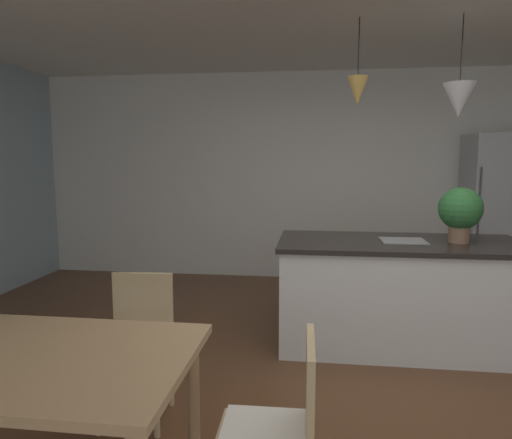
{
  "coord_description": "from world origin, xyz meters",
  "views": [
    {
      "loc": [
        -0.38,
        -2.81,
        1.57
      ],
      "look_at": [
        -0.82,
        0.53,
        1.13
      ],
      "focal_mm": 31.98,
      "sensor_mm": 36.0,
      "label": 1
    }
  ],
  "objects_px": {
    "potted_plant_on_island": "(460,211)",
    "refrigerator": "(498,214)",
    "kitchen_island": "(399,292)",
    "chair_kitchen_end": "(277,432)",
    "chair_far_right": "(138,342)"
  },
  "relations": [
    {
      "from": "potted_plant_on_island",
      "to": "refrigerator",
      "type": "bearing_deg",
      "value": 61.74
    },
    {
      "from": "chair_kitchen_end",
      "to": "potted_plant_on_island",
      "type": "height_order",
      "value": "potted_plant_on_island"
    },
    {
      "from": "chair_far_right",
      "to": "chair_kitchen_end",
      "type": "bearing_deg",
      "value": -41.71
    },
    {
      "from": "kitchen_island",
      "to": "potted_plant_on_island",
      "type": "height_order",
      "value": "potted_plant_on_island"
    },
    {
      "from": "refrigerator",
      "to": "kitchen_island",
      "type": "bearing_deg",
      "value": -128.27
    },
    {
      "from": "chair_kitchen_end",
      "to": "kitchen_island",
      "type": "height_order",
      "value": "kitchen_island"
    },
    {
      "from": "kitchen_island",
      "to": "potted_plant_on_island",
      "type": "relative_size",
      "value": 4.48
    },
    {
      "from": "refrigerator",
      "to": "potted_plant_on_island",
      "type": "height_order",
      "value": "refrigerator"
    },
    {
      "from": "chair_far_right",
      "to": "refrigerator",
      "type": "distance_m",
      "value": 4.51
    },
    {
      "from": "chair_kitchen_end",
      "to": "refrigerator",
      "type": "xyz_separation_m",
      "value": [
        2.29,
        3.96,
        0.46
      ]
    },
    {
      "from": "chair_far_right",
      "to": "chair_kitchen_end",
      "type": "distance_m",
      "value": 1.24
    },
    {
      "from": "kitchen_island",
      "to": "potted_plant_on_island",
      "type": "distance_m",
      "value": 0.84
    },
    {
      "from": "kitchen_island",
      "to": "refrigerator",
      "type": "bearing_deg",
      "value": 51.73
    },
    {
      "from": "kitchen_island",
      "to": "refrigerator",
      "type": "relative_size",
      "value": 1.08
    },
    {
      "from": "kitchen_island",
      "to": "refrigerator",
      "type": "height_order",
      "value": "refrigerator"
    }
  ]
}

